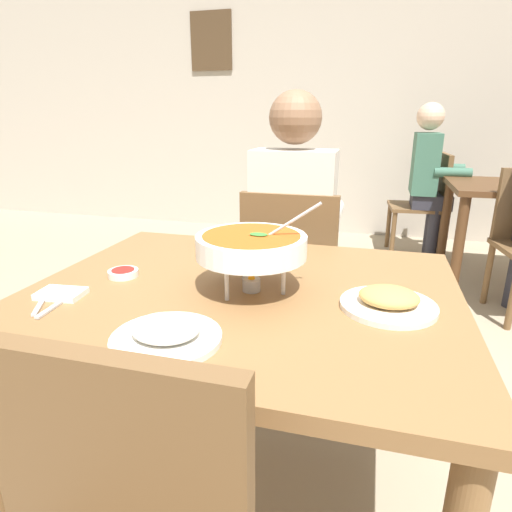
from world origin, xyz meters
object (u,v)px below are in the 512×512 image
at_px(rice_plate, 166,333).
at_px(sauce_dish, 124,273).
at_px(curry_bowl, 251,246).
at_px(chair_diner_main, 292,274).
at_px(appetizer_plate, 389,301).
at_px(dining_table_main, 242,322).
at_px(chair_bg_right, 427,199).
at_px(patron_bg_right, 429,173).
at_px(diner_main, 294,222).

height_order(rice_plate, sauce_dish, rice_plate).
bearing_deg(curry_bowl, sauce_dish, 178.92).
bearing_deg(chair_diner_main, sauce_dish, -115.92).
bearing_deg(appetizer_plate, dining_table_main, 175.92).
bearing_deg(chair_bg_right, dining_table_main, -105.14).
bearing_deg(dining_table_main, patron_bg_right, 74.93).
relative_size(curry_bowl, sauce_dish, 3.69).
distance_m(appetizer_plate, sauce_dish, 0.77).
distance_m(dining_table_main, curry_bowl, 0.24).
xyz_separation_m(chair_diner_main, sauce_dish, (-0.38, -0.77, 0.24)).
xyz_separation_m(diner_main, rice_plate, (-0.07, -1.14, 0.02)).
bearing_deg(diner_main, dining_table_main, -90.00).
height_order(curry_bowl, chair_bg_right, curry_bowl).
height_order(dining_table_main, chair_bg_right, chair_bg_right).
relative_size(dining_table_main, curry_bowl, 3.58).
height_order(dining_table_main, appetizer_plate, appetizer_plate).
distance_m(diner_main, chair_bg_right, 2.29).
xyz_separation_m(dining_table_main, sauce_dish, (-0.38, 0.00, 0.12)).
height_order(dining_table_main, curry_bowl, curry_bowl).
bearing_deg(sauce_dish, dining_table_main, -0.25).
relative_size(rice_plate, sauce_dish, 2.67).
relative_size(rice_plate, appetizer_plate, 1.00).
bearing_deg(patron_bg_right, chair_diner_main, -110.24).
xyz_separation_m(chair_diner_main, appetizer_plate, (0.39, -0.80, 0.25)).
distance_m(chair_diner_main, appetizer_plate, 0.93).
relative_size(diner_main, patron_bg_right, 1.00).
relative_size(dining_table_main, rice_plate, 4.95).
distance_m(dining_table_main, rice_plate, 0.36).
distance_m(appetizer_plate, patron_bg_right, 2.93).
relative_size(dining_table_main, sauce_dish, 13.21).
distance_m(diner_main, patron_bg_right, 2.21).
bearing_deg(patron_bg_right, appetizer_plate, -97.45).
bearing_deg(rice_plate, chair_diner_main, 86.41).
bearing_deg(dining_table_main, diner_main, 90.00).
xyz_separation_m(curry_bowl, chair_bg_right, (0.77, 2.95, -0.36)).
xyz_separation_m(chair_diner_main, curry_bowl, (0.03, -0.78, 0.36)).
relative_size(diner_main, sauce_dish, 14.56).
distance_m(sauce_dish, chair_bg_right, 3.18).
height_order(chair_diner_main, patron_bg_right, patron_bg_right).
bearing_deg(dining_table_main, chair_bg_right, 74.86).
height_order(dining_table_main, chair_diner_main, chair_diner_main).
xyz_separation_m(chair_diner_main, diner_main, (0.00, 0.03, 0.24)).
bearing_deg(chair_diner_main, rice_plate, -93.59).
distance_m(curry_bowl, rice_plate, 0.36).
distance_m(curry_bowl, sauce_dish, 0.42).
xyz_separation_m(dining_table_main, rice_plate, (-0.07, -0.33, 0.13)).
bearing_deg(appetizer_plate, rice_plate, -146.99).
relative_size(appetizer_plate, chair_bg_right, 0.27).
bearing_deg(appetizer_plate, patron_bg_right, 82.55).
height_order(curry_bowl, sauce_dish, curry_bowl).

